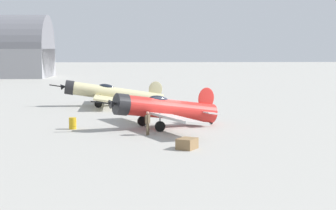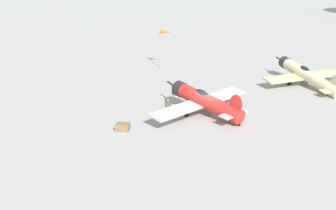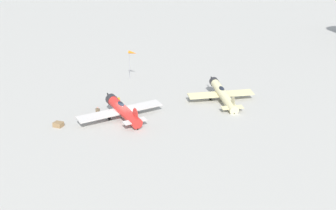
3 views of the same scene
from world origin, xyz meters
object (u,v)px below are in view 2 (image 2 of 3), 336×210
Objects in this scene: airplane_foreground at (204,101)px; ground_crew_mechanic at (168,105)px; equipment_crate at (123,127)px; airplane_mid_apron at (307,76)px; windsock_mast at (166,33)px; fuel_drum at (176,92)px.

ground_crew_mechanic is (-1.20, -3.52, -0.45)m from airplane_foreground.
ground_crew_mechanic is 6.02m from equipment_crate.
equipment_crate is at bearing 101.21° from airplane_mid_apron.
windsock_mast reaches higher than ground_crew_mechanic.
airplane_foreground is 7.41× the size of ground_crew_mechanic.
equipment_crate is at bearing -45.27° from ground_crew_mechanic.
ground_crew_mechanic is at bearing 113.70° from equipment_crate.
equipment_crate is at bearing -30.15° from windsock_mast.
ground_crew_mechanic is 1.09× the size of equipment_crate.
windsock_mast reaches higher than equipment_crate.
airplane_mid_apron is 13.64× the size of fuel_drum.
equipment_crate is 24.67m from windsock_mast.
windsock_mast is (-19.72, 3.16, 3.63)m from airplane_foreground.
airplane_mid_apron is 26.25m from equipment_crate.
equipment_crate is 11.95m from fuel_drum.
fuel_drum reaches higher than equipment_crate.
fuel_drum is (-8.21, 8.68, 0.12)m from equipment_crate.
fuel_drum is at bearing -21.15° from airplane_foreground.
airplane_foreground is at bearing 104.36° from airplane_mid_apron.
fuel_drum is (-5.81, 3.21, -0.60)m from ground_crew_mechanic.
windsock_mast reaches higher than fuel_drum.
ground_crew_mechanic is (3.77, -20.02, -0.30)m from airplane_mid_apron.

